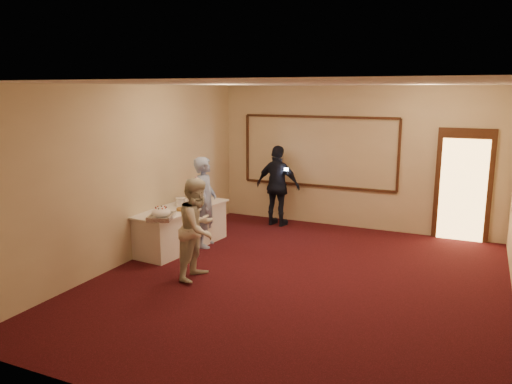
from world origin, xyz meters
TOP-DOWN VIEW (x-y plane):
  - floor at (0.00, 0.00)m, footprint 7.00×7.00m
  - room_walls at (0.00, 0.00)m, footprint 6.04×7.04m
  - wall_molding at (-0.80, 3.47)m, footprint 3.45×0.04m
  - doorway at (2.15, 3.45)m, footprint 1.05×0.07m
  - buffet_table at (-2.60, 0.76)m, footprint 1.02×2.16m
  - pavlova_tray at (-2.43, -0.09)m, footprint 0.53×0.60m
  - cupcake_stand at (-2.74, 1.68)m, footprint 0.32×0.32m
  - plate_stack_a at (-2.66, 0.86)m, footprint 0.19×0.19m
  - plate_stack_b at (-2.48, 1.17)m, footprint 0.19×0.19m
  - tart at (-2.42, 0.55)m, footprint 0.25×0.25m
  - man at (-2.22, 1.03)m, footprint 0.59×0.72m
  - woman at (-1.50, -0.44)m, footprint 0.62×0.79m
  - guest at (-1.53, 2.96)m, footprint 1.07×0.53m
  - camera_flash at (-1.28, 2.80)m, footprint 0.08×0.06m

SIDE VIEW (x-z plane):
  - floor at x=0.00m, z-range 0.00..0.00m
  - buffet_table at x=-2.60m, z-range 0.00..0.77m
  - tart at x=-2.42m, z-range 0.77..0.82m
  - woman at x=-1.50m, z-range 0.00..1.60m
  - plate_stack_b at x=-2.48m, z-range 0.77..0.93m
  - plate_stack_a at x=-2.66m, z-range 0.77..0.93m
  - man at x=-2.22m, z-range 0.00..1.70m
  - pavlova_tray at x=-2.43m, z-range 0.76..0.96m
  - guest at x=-1.53m, z-range 0.00..1.75m
  - cupcake_stand at x=-2.74m, z-range 0.70..1.17m
  - doorway at x=2.15m, z-range -0.02..2.18m
  - camera_flash at x=-1.28m, z-range 1.25..1.30m
  - wall_molding at x=-0.80m, z-range 0.83..2.38m
  - room_walls at x=0.00m, z-range 0.52..3.54m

